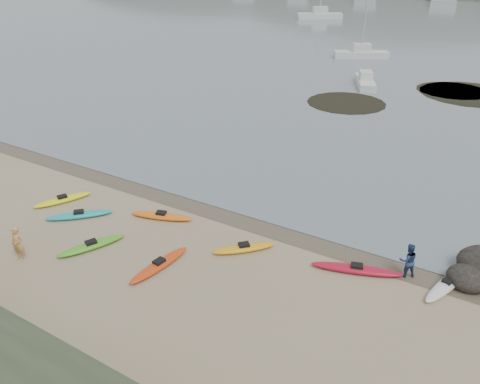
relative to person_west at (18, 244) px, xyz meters
The scene contains 7 objects.
ground 11.99m from the person_west, 53.29° to the left, with size 600.00×600.00×0.00m, color tan.
wet_sand 11.76m from the person_west, 52.41° to the left, with size 60.00×60.00×0.00m, color brown.
kayaks 8.79m from the person_west, 40.43° to the left, with size 23.92×9.97×0.34m.
person_west is the anchor object (origin of this frame).
person_east 19.07m from the person_west, 27.08° to the left, with size 0.85×0.67×1.76m, color navy.
kelp_mats 43.90m from the person_west, 74.19° to the left, with size 19.79×19.49×0.04m.
moored_boats 89.14m from the person_west, 85.05° to the left, with size 81.40×94.62×1.40m.
Camera 1 is at (12.36, -20.57, 13.92)m, focal length 35.00 mm.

